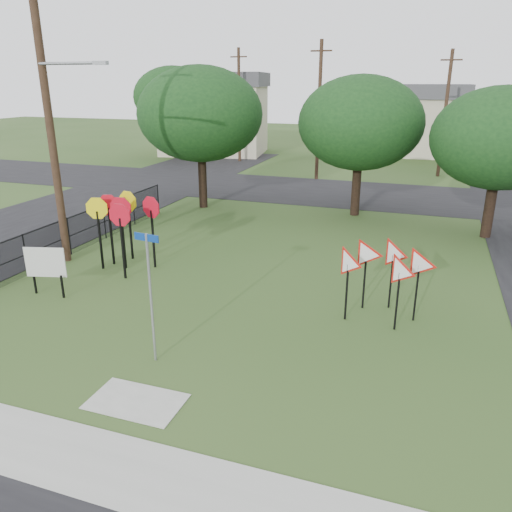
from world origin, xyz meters
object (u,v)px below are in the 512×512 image
Objects in this scene: street_name_sign at (150,291)px; yield_sign_cluster at (385,264)px; info_board at (45,264)px; stop_sign_cluster at (122,215)px.

street_name_sign reaches higher than yield_sign_cluster.
street_name_sign is at bearing -24.36° from info_board.
info_board is (-5.16, 2.34, -0.77)m from street_name_sign.
stop_sign_cluster is 0.97× the size of yield_sign_cluster.
yield_sign_cluster is at bearing 10.68° from info_board.
street_name_sign is 2.01× the size of info_board.
yield_sign_cluster is 1.70× the size of info_board.
info_board is (-10.12, -1.91, -0.56)m from yield_sign_cluster.
stop_sign_cluster is 9.32m from yield_sign_cluster.
yield_sign_cluster is (4.95, 4.24, -0.21)m from street_name_sign.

